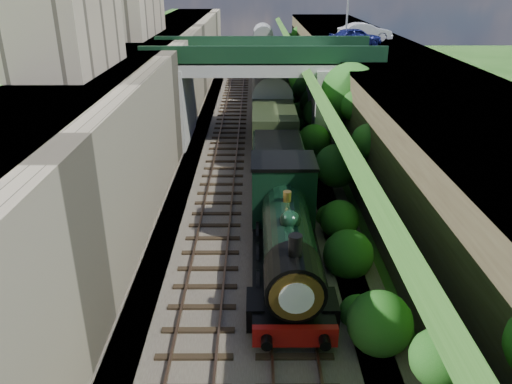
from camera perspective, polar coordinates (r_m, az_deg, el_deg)
ground at (r=16.32m, az=0.12°, el=-20.60°), size 160.00×160.00×0.00m
trackbed at (r=33.66m, az=-0.06°, el=3.93°), size 10.00×90.00×0.20m
retaining_wall at (r=33.13m, az=-9.75°, el=9.42°), size 1.00×90.00×7.00m
street_plateau_left at (r=33.88m, az=-15.68°, el=9.20°), size 6.00×90.00×7.00m
street_plateau_right at (r=34.14m, az=16.28°, el=8.59°), size 8.00×90.00×6.25m
embankment_slope at (r=34.14m, az=8.25°, el=8.35°), size 4.69×90.47×6.59m
track_left at (r=33.67m, az=-3.48°, el=4.16°), size 2.50×90.00×0.20m
track_right at (r=33.64m, az=1.99°, el=4.17°), size 2.50×90.00×0.20m
road_bridge at (r=36.47m, az=1.44°, el=11.95°), size 16.00×6.40×7.25m
building_near at (r=27.50m, az=-21.22°, el=17.07°), size 4.00×8.00×4.00m
tree at (r=31.95m, az=10.81°, el=10.94°), size 3.60×3.80×6.60m
lamppost at (r=41.74m, az=10.55°, el=20.65°), size 0.87×0.15×6.00m
car_blue at (r=41.70m, az=11.27°, el=16.99°), size 4.48×2.85×1.42m
car_silver at (r=45.46m, az=12.33°, el=17.45°), size 4.62×2.03×1.48m
locomotive at (r=19.93m, az=3.50°, el=-4.90°), size 3.10×10.22×3.83m
tender at (r=26.73m, az=2.55°, el=2.09°), size 2.70×6.00×3.05m
coach_front at (r=38.63m, az=1.72°, el=9.51°), size 2.90×18.00×3.70m
coach_middle at (r=57.05m, az=1.12°, el=14.07°), size 2.90×18.00×3.70m
coach_rear at (r=75.65m, az=0.80°, el=16.39°), size 2.90×18.00×3.70m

